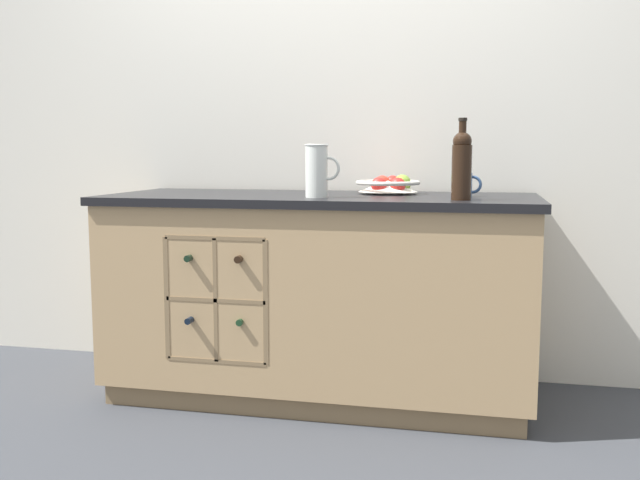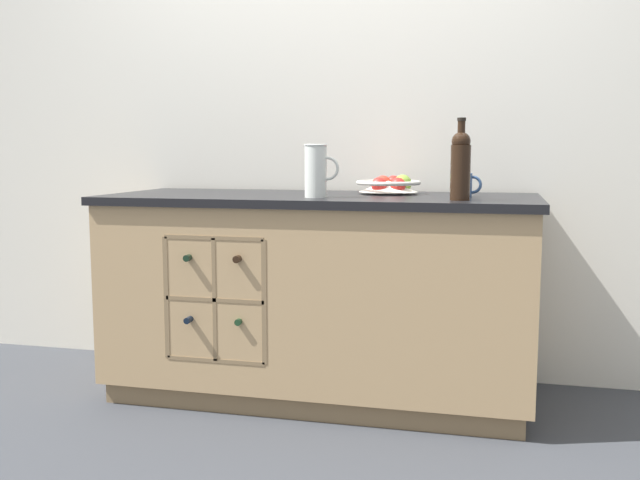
{
  "view_description": "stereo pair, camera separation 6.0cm",
  "coord_description": "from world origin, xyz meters",
  "px_view_note": "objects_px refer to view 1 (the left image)",
  "views": [
    {
      "loc": [
        0.67,
        -2.98,
        1.07
      ],
      "look_at": [
        0.0,
        0.0,
        0.69
      ],
      "focal_mm": 40.0,
      "sensor_mm": 36.0,
      "label": 1
    },
    {
      "loc": [
        0.73,
        -2.97,
        1.07
      ],
      "look_at": [
        0.0,
        0.0,
        0.69
      ],
      "focal_mm": 40.0,
      "sensor_mm": 36.0,
      "label": 2
    }
  ],
  "objects_px": {
    "fruit_bowl": "(389,185)",
    "ceramic_mug": "(463,185)",
    "white_pitcher": "(317,170)",
    "standing_wine_bottle": "(462,163)"
  },
  "relations": [
    {
      "from": "fruit_bowl",
      "to": "white_pitcher",
      "type": "xyz_separation_m",
      "value": [
        -0.25,
        -0.31,
        0.07
      ]
    },
    {
      "from": "standing_wine_bottle",
      "to": "ceramic_mug",
      "type": "bearing_deg",
      "value": 90.02
    },
    {
      "from": "ceramic_mug",
      "to": "standing_wine_bottle",
      "type": "height_order",
      "value": "standing_wine_bottle"
    },
    {
      "from": "fruit_bowl",
      "to": "white_pitcher",
      "type": "height_order",
      "value": "white_pitcher"
    },
    {
      "from": "ceramic_mug",
      "to": "fruit_bowl",
      "type": "bearing_deg",
      "value": 157.35
    },
    {
      "from": "fruit_bowl",
      "to": "ceramic_mug",
      "type": "relative_size",
      "value": 2.28
    },
    {
      "from": "fruit_bowl",
      "to": "standing_wine_bottle",
      "type": "xyz_separation_m",
      "value": [
        0.32,
        -0.35,
        0.1
      ]
    },
    {
      "from": "white_pitcher",
      "to": "standing_wine_bottle",
      "type": "distance_m",
      "value": 0.58
    },
    {
      "from": "white_pitcher",
      "to": "standing_wine_bottle",
      "type": "bearing_deg",
      "value": -3.41
    },
    {
      "from": "white_pitcher",
      "to": "ceramic_mug",
      "type": "bearing_deg",
      "value": 17.22
    }
  ]
}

